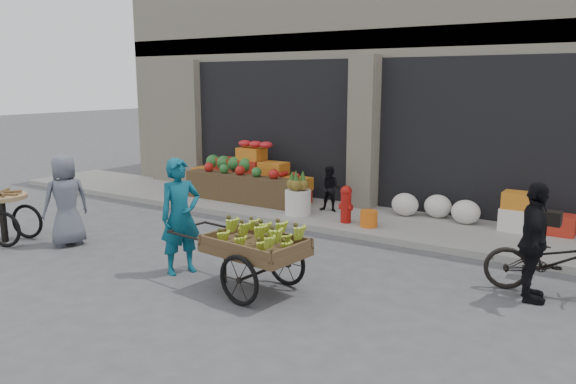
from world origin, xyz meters
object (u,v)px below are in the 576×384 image
Objects in this scene: orange_bucket at (369,219)px; cyclist at (534,242)px; seated_person at (330,189)px; bicycle at (554,261)px; vendor_grey at (66,200)px; banana_cart at (252,243)px; tricycle_cart at (2,210)px; vendor_woman at (180,216)px; fire_hydrant at (346,203)px; pineapple_bin at (298,202)px.

orange_bucket is 0.21× the size of cyclist.
seated_person reaches higher than bicycle.
vendor_grey is 7.57m from bicycle.
seated_person is at bearing 149.74° from orange_bucket.
banana_cart is 5.06m from tricycle_cart.
seated_person is 5.03m from vendor_grey.
seated_person is 4.18m from vendor_woman.
tricycle_cart is (-4.57, -4.04, 0.06)m from fire_hydrant.
banana_cart is at bearing -14.29° from tricycle_cart.
fire_hydrant is 0.31× the size of banana_cart.
fire_hydrant is 0.76× the size of seated_person.
fire_hydrant is 0.41× the size of bicycle.
banana_cart is 1.57× the size of tricycle_cart.
vendor_grey is (-3.94, 0.03, 0.11)m from banana_cart.
banana_cart is at bearing 106.47° from vendor_grey.
bicycle is (4.50, -2.15, -0.13)m from seated_person.
seated_person is at bearing 163.37° from vendor_grey.
seated_person is 0.61× the size of cyclist.
seated_person is 0.64× the size of tricycle_cart.
fire_hydrant is at bearing 48.75° from cyclist.
cyclist is at bearing -40.63° from seated_person.
fire_hydrant is (1.10, -0.05, 0.13)m from pineapple_bin.
bicycle is at bearing -2.74° from tricycle_cart.
cyclist reaches higher than fire_hydrant.
vendor_grey is at bearing 92.22° from bicycle.
banana_cart is (-0.04, -3.52, 0.40)m from orange_bucket.
vendor_grey is 7.27m from cyclist.
vendor_grey reaches higher than fire_hydrant.
banana_cart is 3.94m from bicycle.
vendor_grey reaches higher than bicycle.
vendor_woman is 2.61m from vendor_grey.
pineapple_bin is at bearing 59.01° from bicycle.
banana_cart is (0.46, -3.57, 0.17)m from fire_hydrant.
seated_person reaches higher than orange_bucket.
bicycle is (4.66, 2.02, -0.39)m from vendor_woman.
bicycle is 1.12× the size of cyclist.
cyclist is at bearing -27.78° from fire_hydrant.
tricycle_cart is 8.45m from cyclist.
fire_hydrant is 4.97m from vendor_grey.
pineapple_bin is at bearing 119.53° from banana_cart.
vendor_grey is (-3.97, -3.49, 0.51)m from orange_bucket.
banana_cart is at bearing 108.31° from bicycle.
vendor_woman reaches higher than tricycle_cart.
cyclist is (3.10, -1.85, 0.50)m from orange_bucket.
seated_person is (-1.20, 0.70, 0.31)m from orange_bucket.
cyclist is (4.46, 1.62, -0.08)m from vendor_woman.
tricycle_cart is 1.22m from vendor_grey.
orange_bucket is at bearing 52.86° from bicycle.
tricycle_cart is (-5.07, -3.99, 0.30)m from orange_bucket.
tricycle_cart is 8.75m from bicycle.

